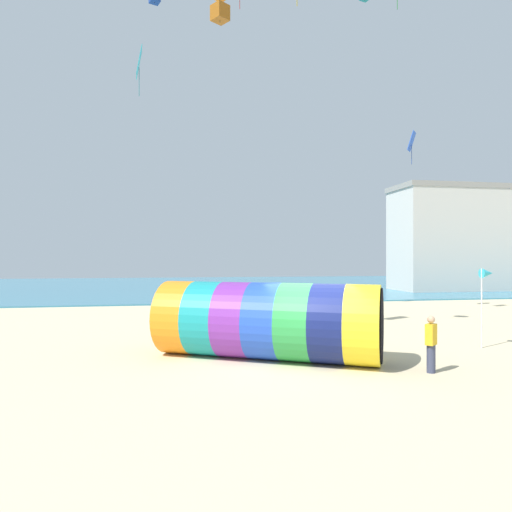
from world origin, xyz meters
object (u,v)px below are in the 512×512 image
kite_cyan_diamond (139,63)px  beach_flag (487,277)px  kite_orange_box (220,1)px  kite_blue_diamond (412,142)px  kite_handler (431,344)px  bystander_near_water (318,308)px  giant_inflatable_tube (267,321)px

kite_cyan_diamond → beach_flag: 18.70m
kite_orange_box → kite_cyan_diamond: bearing=122.3°
kite_blue_diamond → beach_flag: bearing=-104.9°
kite_handler → kite_blue_diamond: (6.68, 13.26, 9.33)m
kite_handler → bystander_near_water: (-0.44, 9.13, 0.02)m
giant_inflatable_tube → bystander_near_water: bearing=60.2°
kite_handler → beach_flag: 5.21m
kite_blue_diamond → kite_cyan_diamond: 15.99m
kite_blue_diamond → bystander_near_water: 12.42m
kite_orange_box → bystander_near_water: 13.80m
bystander_near_water → beach_flag: (4.38, -6.20, 1.71)m
bystander_near_water → kite_orange_box: bearing=-147.6°
giant_inflatable_tube → kite_orange_box: size_ratio=4.59×
kite_handler → kite_cyan_diamond: 19.03m
giant_inflatable_tube → kite_handler: 4.94m
kite_blue_diamond → kite_cyan_diamond: kite_cyan_diamond is taller
giant_inflatable_tube → beach_flag: 8.28m
giant_inflatable_tube → beach_flag: bearing=2.8°
beach_flag → giant_inflatable_tube: bearing=-177.2°
kite_orange_box → bystander_near_water: kite_orange_box is taller
kite_blue_diamond → kite_orange_box: (-12.11, -7.29, 3.16)m
kite_blue_diamond → kite_handler: bearing=-116.8°
kite_handler → kite_blue_diamond: kite_blue_diamond is taller
kite_handler → kite_blue_diamond: size_ratio=0.84×
kite_handler → bystander_near_water: size_ratio=0.98×
bystander_near_water → kite_handler: bearing=-87.3°
bystander_near_water → beach_flag: 7.78m
kite_handler → beach_flag: bearing=36.7°
kite_blue_diamond → kite_orange_box: size_ratio=1.19×
kite_blue_diamond → beach_flag: (-2.74, -10.33, -7.59)m
kite_handler → kite_cyan_diamond: (-8.96, 11.55, 12.18)m
kite_handler → kite_cyan_diamond: bearing=127.8°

